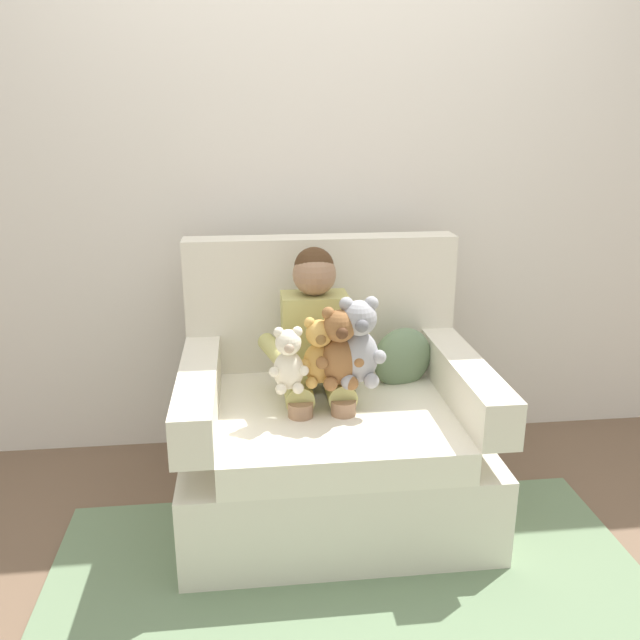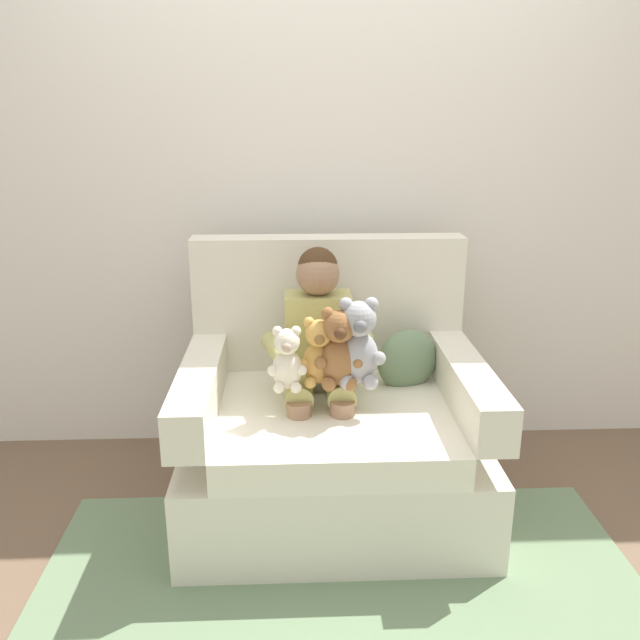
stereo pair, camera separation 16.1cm
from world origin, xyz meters
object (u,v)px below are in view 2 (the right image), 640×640
object	(u,v)px
seated_child	(319,344)
throw_pillow	(407,360)
plush_cream	(287,360)
armchair	(332,430)
plush_honey	(319,353)
plush_grey	(358,345)
plush_brown	(339,350)

from	to	relation	value
seated_child	throw_pillow	xyz separation A→B (m)	(0.37, 0.10, -0.11)
seated_child	plush_cream	world-z (taller)	seated_child
armchair	plush_honey	xyz separation A→B (m)	(-0.06, -0.12, 0.38)
plush_grey	plush_brown	bearing A→B (deg)	176.76
seated_child	plush_cream	distance (m)	0.23
plush_brown	armchair	bearing A→B (deg)	111.29
plush_brown	throw_pillow	size ratio (longest dim) A/B	1.17
plush_honey	throw_pillow	distance (m)	0.47
armchair	throw_pillow	world-z (taller)	armchair
plush_cream	plush_grey	world-z (taller)	plush_grey
plush_grey	throw_pillow	distance (m)	0.39
plush_honey	plush_cream	bearing A→B (deg)	-138.70
seated_child	plush_honey	world-z (taller)	seated_child
plush_honey	plush_grey	bearing A→B (deg)	16.88
armchair	seated_child	distance (m)	0.36
plush_cream	plush_honey	distance (m)	0.13
plush_brown	throw_pillow	xyz separation A→B (m)	(0.30, 0.27, -0.15)
seated_child	plush_grey	bearing A→B (deg)	-53.68
seated_child	plush_grey	world-z (taller)	seated_child
throw_pillow	plush_grey	bearing A→B (deg)	-131.77
armchair	plush_brown	xyz separation A→B (m)	(0.01, -0.15, 0.40)
armchair	throw_pillow	xyz separation A→B (m)	(0.32, 0.13, 0.25)
armchair	plush_grey	xyz separation A→B (m)	(0.08, -0.13, 0.41)
seated_child	plush_cream	xyz separation A→B (m)	(-0.12, -0.20, 0.01)
plush_cream	plush_grey	distance (m)	0.26
plush_grey	plush_honey	bearing A→B (deg)	163.04
plush_cream	plush_honey	world-z (taller)	plush_honey
plush_cream	throw_pillow	xyz separation A→B (m)	(0.49, 0.29, -0.12)
plush_brown	throw_pillow	world-z (taller)	plush_brown
armchair	plush_cream	bearing A→B (deg)	-136.46
seated_child	plush_brown	size ratio (longest dim) A/B	2.71
seated_child	plush_honey	bearing A→B (deg)	-95.80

